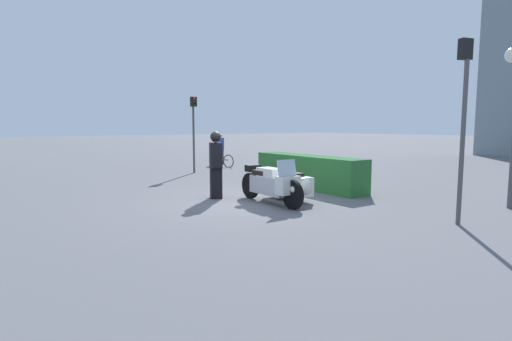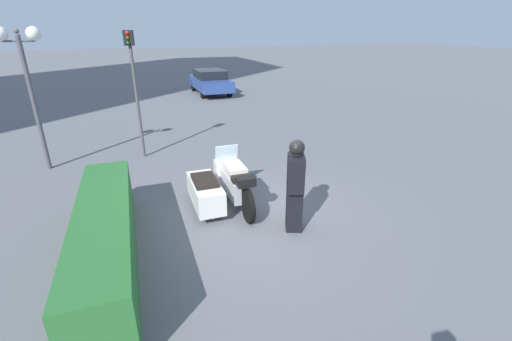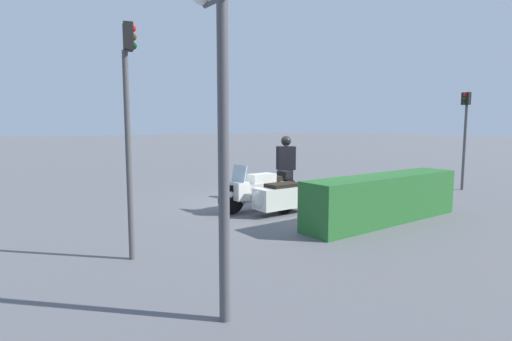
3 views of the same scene
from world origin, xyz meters
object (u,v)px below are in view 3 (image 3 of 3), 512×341
officer_rider (286,166)px  traffic_light_far (465,126)px  police_motorcycle (269,193)px  twin_lamp_post (223,48)px  hedge_bush_curbside (384,198)px  traffic_light_near (129,109)px

officer_rider → traffic_light_far: (-5.80, 2.19, 1.15)m
police_motorcycle → traffic_light_far: bearing=171.5°
police_motorcycle → twin_lamp_post: bearing=46.8°
traffic_light_far → police_motorcycle: bearing=-2.6°
police_motorcycle → hedge_bush_curbside: 2.69m
officer_rider → twin_lamp_post: size_ratio=0.49×
hedge_bush_curbside → twin_lamp_post: twin_lamp_post is taller
hedge_bush_curbside → traffic_light_far: size_ratio=1.37×
twin_lamp_post → traffic_light_near: twin_lamp_post is taller
hedge_bush_curbside → traffic_light_far: (-5.82, -1.19, 1.60)m
hedge_bush_curbside → twin_lamp_post: (5.24, 1.79, 2.40)m
twin_lamp_post → traffic_light_near: bearing=-87.6°
hedge_bush_curbside → traffic_light_near: size_ratio=1.20×
police_motorcycle → officer_rider: (-1.50, -1.12, 0.49)m
police_motorcycle → hedge_bush_curbside: (-1.48, 2.25, 0.04)m
police_motorcycle → officer_rider: 1.94m
traffic_light_near → traffic_light_far: bearing=16.6°
twin_lamp_post → officer_rider: bearing=-135.6°
twin_lamp_post → traffic_light_far: twin_lamp_post is taller
traffic_light_near → twin_lamp_post: bearing=-72.9°
police_motorcycle → traffic_light_near: 4.55m
officer_rider → twin_lamp_post: 7.63m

